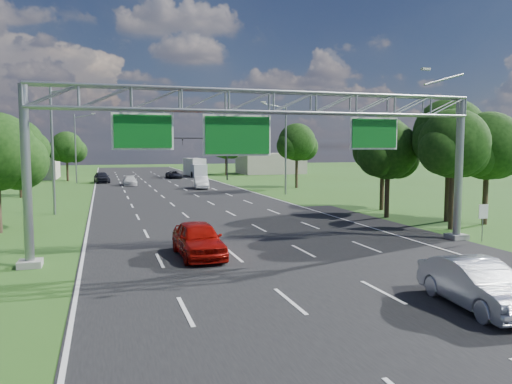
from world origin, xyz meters
name	(u,v)px	position (x,y,z in m)	size (l,w,h in m)	color
ground	(200,209)	(0.00, 30.00, 0.00)	(220.00, 220.00, 0.00)	#2D5419
road	(200,209)	(0.00, 30.00, 0.00)	(18.00, 180.00, 0.02)	black
road_flare	(416,235)	(10.20, 14.00, 0.00)	(3.00, 30.00, 0.02)	black
sign_gantry	(273,114)	(0.33, 12.00, 6.89)	(23.50, 1.00, 9.56)	gray
regulatory_sign	(483,215)	(12.40, 10.98, 1.51)	(0.60, 0.08, 2.10)	gray
traffic_signal	(205,147)	(7.48, 65.00, 5.17)	(12.21, 0.24, 7.00)	black
streetlight_l_near	(55,143)	(-11.30, 30.00, 5.58)	(2.97, 0.22, 10.16)	gray
streetlight_l_far	(77,145)	(-11.30, 65.00, 5.58)	(2.97, 0.22, 10.16)	gray
streetlight_r_mid	(284,144)	(11.30, 40.00, 5.58)	(2.97, 0.22, 10.16)	gray
tree_cluster_right	(430,146)	(14.80, 19.19, 5.31)	(9.91, 14.60, 8.68)	#2D2116
tree_verge_lb	(20,146)	(-15.92, 45.04, 5.41)	(5.76, 4.80, 8.06)	#2D2116
tree_verge_lc	(67,149)	(-12.92, 70.04, 4.98)	(5.76, 4.80, 7.62)	#2D2116
tree_verge_rd	(297,144)	(16.08, 48.04, 5.63)	(5.76, 4.80, 8.28)	#2D2116
tree_verge_re	(226,147)	(14.08, 78.04, 5.20)	(5.76, 4.80, 7.84)	#2D2116
building_left	(12,164)	(-22.00, 78.00, 2.50)	(14.00, 10.00, 5.00)	#A89F8D
building_right	(270,163)	(24.00, 82.00, 2.00)	(12.00, 9.00, 4.00)	#A89F8D
red_coupe	(198,239)	(-3.51, 11.83, 0.86)	(2.02, 5.03, 1.71)	#980C07
silver_sedan	(477,284)	(3.84, 1.55, 0.80)	(1.69, 4.84, 1.59)	silver
car_queue_a	(130,181)	(-4.30, 58.45, 0.65)	(1.81, 4.45, 1.29)	silver
car_queue_b	(174,175)	(3.56, 71.98, 0.63)	(2.08, 4.52, 1.26)	black
car_queue_c	(102,177)	(-7.99, 64.84, 0.82)	(1.94, 4.83, 1.64)	black
car_queue_d	(201,182)	(4.05, 50.49, 0.78)	(1.66, 4.76, 1.57)	white
box_truck	(195,168)	(8.00, 76.58, 1.54)	(3.22, 8.75, 3.22)	silver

